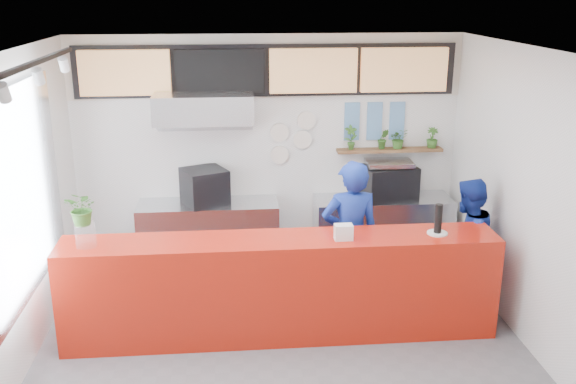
% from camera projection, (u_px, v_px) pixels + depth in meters
% --- Properties ---
extents(floor, '(5.00, 5.00, 0.00)m').
position_uv_depth(floor, '(284.00, 354.00, 6.49)').
color(floor, slate).
rests_on(floor, ground).
extents(ceiling, '(5.00, 5.00, 0.00)m').
position_uv_depth(ceiling, '(284.00, 53.00, 5.58)').
color(ceiling, silver).
extents(wall_back, '(5.00, 0.00, 5.00)m').
position_uv_depth(wall_back, '(268.00, 151.00, 8.41)').
color(wall_back, white).
rests_on(wall_back, ground).
extents(wall_left, '(0.00, 5.00, 5.00)m').
position_uv_depth(wall_left, '(10.00, 223.00, 5.82)').
color(wall_left, white).
rests_on(wall_left, ground).
extents(wall_right, '(0.00, 5.00, 5.00)m').
position_uv_depth(wall_right, '(539.00, 207.00, 6.25)').
color(wall_right, white).
rests_on(wall_right, ground).
extents(service_counter, '(4.50, 0.60, 1.10)m').
position_uv_depth(service_counter, '(281.00, 287.00, 6.70)').
color(service_counter, '#B31C0C').
rests_on(service_counter, ground).
extents(cream_band, '(5.00, 0.02, 0.80)m').
position_uv_depth(cream_band, '(267.00, 66.00, 8.07)').
color(cream_band, beige).
rests_on(cream_band, wall_back).
extents(prep_bench, '(1.80, 0.60, 0.90)m').
position_uv_depth(prep_bench, '(209.00, 236.00, 8.37)').
color(prep_bench, '#B2B5BA').
rests_on(prep_bench, ground).
extents(panini_oven, '(0.66, 0.66, 0.45)m').
position_uv_depth(panini_oven, '(205.00, 186.00, 8.17)').
color(panini_oven, black).
rests_on(panini_oven, prep_bench).
extents(extraction_hood, '(1.20, 0.70, 0.35)m').
position_uv_depth(extraction_hood, '(204.00, 107.00, 7.81)').
color(extraction_hood, '#B2B5BA').
rests_on(extraction_hood, ceiling).
extents(hood_lip, '(1.20, 0.69, 0.31)m').
position_uv_depth(hood_lip, '(204.00, 124.00, 7.87)').
color(hood_lip, '#B2B5BA').
rests_on(hood_lip, ceiling).
extents(right_bench, '(1.80, 0.60, 0.90)m').
position_uv_depth(right_bench, '(382.00, 230.00, 8.57)').
color(right_bench, '#B2B5BA').
rests_on(right_bench, ground).
extents(espresso_machine, '(0.76, 0.60, 0.43)m').
position_uv_depth(espresso_machine, '(388.00, 182.00, 8.37)').
color(espresso_machine, black).
rests_on(espresso_machine, right_bench).
extents(espresso_tray, '(0.60, 0.42, 0.05)m').
position_uv_depth(espresso_tray, '(389.00, 163.00, 8.29)').
color(espresso_tray, '#B0B3B8').
rests_on(espresso_tray, espresso_machine).
extents(herb_shelf, '(1.40, 0.18, 0.04)m').
position_uv_depth(herb_shelf, '(390.00, 150.00, 8.45)').
color(herb_shelf, brown).
rests_on(herb_shelf, wall_back).
extents(menu_board_far_left, '(1.10, 0.10, 0.55)m').
position_uv_depth(menu_board_far_left, '(125.00, 73.00, 7.83)').
color(menu_board_far_left, tan).
rests_on(menu_board_far_left, wall_back).
extents(menu_board_mid_left, '(1.10, 0.10, 0.55)m').
position_uv_depth(menu_board_mid_left, '(220.00, 72.00, 7.93)').
color(menu_board_mid_left, black).
rests_on(menu_board_mid_left, wall_back).
extents(menu_board_mid_right, '(1.10, 0.10, 0.55)m').
position_uv_depth(menu_board_mid_right, '(313.00, 71.00, 8.02)').
color(menu_board_mid_right, tan).
rests_on(menu_board_mid_right, wall_back).
extents(menu_board_far_right, '(1.10, 0.10, 0.55)m').
position_uv_depth(menu_board_far_right, '(404.00, 70.00, 8.12)').
color(menu_board_far_right, tan).
rests_on(menu_board_far_right, wall_back).
extents(soffit, '(4.80, 0.04, 0.65)m').
position_uv_depth(soffit, '(267.00, 70.00, 8.05)').
color(soffit, black).
rests_on(soffit, wall_back).
extents(window_pane, '(0.04, 2.20, 1.90)m').
position_uv_depth(window_pane, '(21.00, 192.00, 6.05)').
color(window_pane, silver).
rests_on(window_pane, wall_left).
extents(window_frame, '(0.03, 2.30, 2.00)m').
position_uv_depth(window_frame, '(23.00, 192.00, 6.05)').
color(window_frame, '#B2B5BA').
rests_on(window_frame, wall_left).
extents(track_rail, '(0.05, 2.40, 0.04)m').
position_uv_depth(track_rail, '(37.00, 62.00, 5.42)').
color(track_rail, black).
rests_on(track_rail, ceiling).
extents(dec_plate_a, '(0.24, 0.03, 0.24)m').
position_uv_depth(dec_plate_a, '(280.00, 132.00, 8.32)').
color(dec_plate_a, silver).
rests_on(dec_plate_a, wall_back).
extents(dec_plate_b, '(0.24, 0.03, 0.24)m').
position_uv_depth(dec_plate_b, '(302.00, 139.00, 8.37)').
color(dec_plate_b, silver).
rests_on(dec_plate_b, wall_back).
extents(dec_plate_c, '(0.24, 0.03, 0.24)m').
position_uv_depth(dec_plate_c, '(280.00, 155.00, 8.41)').
color(dec_plate_c, silver).
rests_on(dec_plate_c, wall_back).
extents(dec_plate_d, '(0.24, 0.03, 0.24)m').
position_uv_depth(dec_plate_d, '(306.00, 121.00, 8.30)').
color(dec_plate_d, silver).
rests_on(dec_plate_d, wall_back).
extents(photo_frame_a, '(0.20, 0.02, 0.25)m').
position_uv_depth(photo_frame_a, '(352.00, 112.00, 8.33)').
color(photo_frame_a, '#598CBF').
rests_on(photo_frame_a, wall_back).
extents(photo_frame_b, '(0.20, 0.02, 0.25)m').
position_uv_depth(photo_frame_b, '(375.00, 112.00, 8.36)').
color(photo_frame_b, '#598CBF').
rests_on(photo_frame_b, wall_back).
extents(photo_frame_c, '(0.20, 0.02, 0.25)m').
position_uv_depth(photo_frame_c, '(397.00, 111.00, 8.38)').
color(photo_frame_c, '#598CBF').
rests_on(photo_frame_c, wall_back).
extents(photo_frame_d, '(0.20, 0.02, 0.25)m').
position_uv_depth(photo_frame_d, '(352.00, 131.00, 8.41)').
color(photo_frame_d, '#598CBF').
rests_on(photo_frame_d, wall_back).
extents(photo_frame_e, '(0.20, 0.02, 0.25)m').
position_uv_depth(photo_frame_e, '(374.00, 130.00, 8.43)').
color(photo_frame_e, '#598CBF').
rests_on(photo_frame_e, wall_back).
extents(photo_frame_f, '(0.20, 0.02, 0.25)m').
position_uv_depth(photo_frame_f, '(396.00, 130.00, 8.46)').
color(photo_frame_f, '#598CBF').
rests_on(photo_frame_f, wall_back).
extents(staff_center, '(0.67, 0.46, 1.78)m').
position_uv_depth(staff_center, '(350.00, 238.00, 7.11)').
color(staff_center, navy).
rests_on(staff_center, ground).
extents(staff_right, '(0.94, 0.92, 1.53)m').
position_uv_depth(staff_right, '(466.00, 244.00, 7.28)').
color(staff_right, navy).
rests_on(staff_right, ground).
extents(herb_a, '(0.18, 0.14, 0.32)m').
position_uv_depth(herb_a, '(351.00, 137.00, 8.35)').
color(herb_a, '#346423').
rests_on(herb_a, herb_shelf).
extents(herb_b, '(0.15, 0.13, 0.26)m').
position_uv_depth(herb_b, '(383.00, 139.00, 8.40)').
color(herb_b, '#346423').
rests_on(herb_b, herb_shelf).
extents(herb_c, '(0.25, 0.22, 0.26)m').
position_uv_depth(herb_c, '(399.00, 139.00, 8.41)').
color(herb_c, '#346423').
rests_on(herb_c, herb_shelf).
extents(herb_d, '(0.16, 0.14, 0.27)m').
position_uv_depth(herb_d, '(432.00, 138.00, 8.45)').
color(herb_d, '#346423').
rests_on(herb_d, herb_shelf).
extents(glass_vase, '(0.26, 0.26, 0.24)m').
position_uv_depth(glass_vase, '(85.00, 235.00, 6.31)').
color(glass_vase, silver).
rests_on(glass_vase, service_counter).
extents(basil_vase, '(0.40, 0.38, 0.35)m').
position_uv_depth(basil_vase, '(83.00, 208.00, 6.22)').
color(basil_vase, '#346423').
rests_on(basil_vase, glass_vase).
extents(napkin_holder, '(0.19, 0.12, 0.16)m').
position_uv_depth(napkin_holder, '(343.00, 232.00, 6.48)').
color(napkin_holder, white).
rests_on(napkin_holder, service_counter).
extents(white_plate, '(0.27, 0.27, 0.02)m').
position_uv_depth(white_plate, '(437.00, 233.00, 6.66)').
color(white_plate, white).
rests_on(white_plate, service_counter).
extents(pepper_mill, '(0.09, 0.09, 0.31)m').
position_uv_depth(pepper_mill, '(438.00, 219.00, 6.61)').
color(pepper_mill, black).
rests_on(pepper_mill, white_plate).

